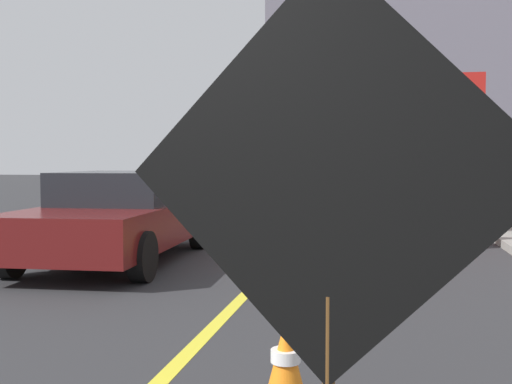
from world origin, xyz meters
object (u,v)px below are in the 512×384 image
object	(u,v)px
box_truck	(412,151)
arrow_board_trailer	(335,226)
highway_guide_sign	(436,112)
traffic_cone_mid_lane	(304,266)
roadwork_sign	(329,185)
pickup_car	(119,216)
traffic_cone_near_sign	(286,363)

from	to	relation	value
box_truck	arrow_board_trailer	bearing A→B (deg)	-105.25
arrow_board_trailer	highway_guide_sign	distance (m)	15.28
highway_guide_sign	traffic_cone_mid_lane	world-z (taller)	highway_guide_sign
roadwork_sign	arrow_board_trailer	size ratio (longest dim) A/B	0.86
box_truck	highway_guide_sign	distance (m)	9.33
arrow_board_trailer	traffic_cone_mid_lane	distance (m)	3.11
arrow_board_trailer	pickup_car	distance (m)	3.48
pickup_car	traffic_cone_mid_lane	distance (m)	3.62
pickup_car	roadwork_sign	bearing A→B (deg)	-60.45
traffic_cone_near_sign	traffic_cone_mid_lane	bearing A→B (deg)	94.69
pickup_car	traffic_cone_near_sign	xyz separation A→B (m)	(3.36, -5.14, -0.41)
box_truck	highway_guide_sign	bearing A→B (deg)	81.45
arrow_board_trailer	highway_guide_sign	xyz separation A→B (m)	(2.90, 14.71, 2.94)
highway_guide_sign	traffic_cone_near_sign	size ratio (longest dim) A/B	8.50
highway_guide_sign	box_truck	bearing A→B (deg)	-98.55
pickup_car	arrow_board_trailer	bearing A→B (deg)	20.97
traffic_cone_mid_lane	highway_guide_sign	bearing A→B (deg)	80.28
highway_guide_sign	traffic_cone_mid_lane	size ratio (longest dim) A/B	7.33
box_truck	pickup_car	size ratio (longest dim) A/B	1.47
arrow_board_trailer	pickup_car	xyz separation A→B (m)	(-3.24, -1.24, 0.22)
pickup_car	highway_guide_sign	world-z (taller)	highway_guide_sign
pickup_car	highway_guide_sign	distance (m)	17.31
pickup_car	highway_guide_sign	bearing A→B (deg)	68.94
box_truck	traffic_cone_near_sign	world-z (taller)	box_truck
arrow_board_trailer	pickup_car	size ratio (longest dim) A/B	0.58
roadwork_sign	traffic_cone_mid_lane	distance (m)	4.91
highway_guide_sign	pickup_car	bearing A→B (deg)	-111.06
box_truck	traffic_cone_near_sign	distance (m)	12.18
arrow_board_trailer	highway_guide_sign	world-z (taller)	highway_guide_sign
traffic_cone_near_sign	traffic_cone_mid_lane	xyz separation A→B (m)	(-0.27, 3.29, 0.05)
traffic_cone_near_sign	arrow_board_trailer	bearing A→B (deg)	91.06
highway_guide_sign	traffic_cone_near_sign	xyz separation A→B (m)	(-2.78, -21.09, -3.13)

